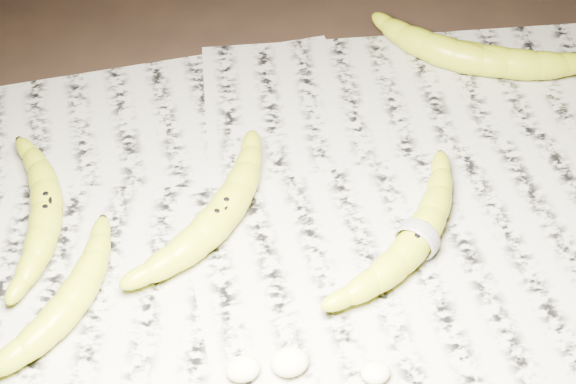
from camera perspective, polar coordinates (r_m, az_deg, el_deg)
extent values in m
plane|color=black|center=(0.82, -0.85, -3.57)|extent=(3.00, 3.00, 0.00)
cube|color=#AAA692|center=(0.82, 1.10, -3.33)|extent=(0.90, 0.70, 0.01)
torus|color=white|center=(0.80, 9.21, -3.19)|extent=(0.03, 0.04, 0.04)
ellipsoid|color=beige|center=(0.72, -3.24, -12.29)|extent=(0.03, 0.03, 0.02)
ellipsoid|color=beige|center=(0.72, 0.12, -11.83)|extent=(0.03, 0.03, 0.02)
ellipsoid|color=beige|center=(0.73, 6.28, -12.50)|extent=(0.03, 0.02, 0.02)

